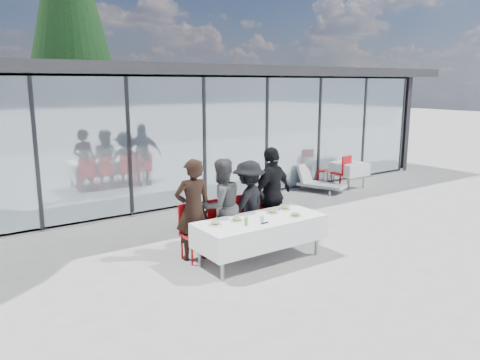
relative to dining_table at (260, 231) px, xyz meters
name	(u,v)px	position (x,y,z in m)	size (l,w,h in m)	color
ground	(273,262)	(0.13, -0.20, -0.54)	(90.00, 90.00, 0.00)	#A29F9A
pavilion	(165,110)	(2.13, 7.97, 1.61)	(14.80, 8.80, 3.44)	gray
dining_table	(260,231)	(0.00, 0.00, 0.00)	(2.26, 0.96, 0.75)	white
diner_a	(193,210)	(-0.89, 0.74, 0.35)	(0.65, 0.65, 1.77)	black
diner_chair_a	(193,229)	(-0.89, 0.75, 0.00)	(0.44, 0.44, 0.97)	#BC0C0E
diner_b	(221,206)	(-0.32, 0.74, 0.32)	(0.84, 0.84, 1.72)	#4B4B4B
diner_chair_b	(221,223)	(-0.32, 0.75, 0.00)	(0.44, 0.44, 0.97)	#BC0C0E
diner_c	(249,204)	(0.29, 0.74, 0.27)	(1.05, 1.05, 1.62)	black
diner_chair_c	(248,218)	(0.29, 0.75, 0.00)	(0.44, 0.44, 0.97)	#BC0C0E
diner_d	(272,194)	(0.84, 0.74, 0.38)	(1.08, 1.08, 1.84)	black
diner_chair_d	(271,213)	(0.84, 0.75, 0.00)	(0.44, 0.44, 0.97)	#BC0C0E
plate_a	(215,224)	(-0.82, 0.13, 0.24)	(0.23, 0.23, 0.07)	white
plate_b	(237,220)	(-0.41, 0.11, 0.24)	(0.23, 0.23, 0.07)	white
plate_c	(272,212)	(0.39, 0.16, 0.24)	(0.23, 0.23, 0.07)	white
plate_d	(285,208)	(0.74, 0.22, 0.24)	(0.23, 0.23, 0.07)	white
plate_extra	(295,215)	(0.59, -0.23, 0.24)	(0.23, 0.23, 0.07)	white
juice_bottle	(246,222)	(-0.43, -0.18, 0.28)	(0.06, 0.06, 0.14)	#8DB24A
drinking_glasses	(262,219)	(-0.09, -0.16, 0.26)	(0.07, 0.07, 0.10)	silver
folded_eyeglasses	(264,223)	(-0.11, -0.25, 0.22)	(0.14, 0.03, 0.01)	black
spare_table_right	(349,169)	(5.63, 3.12, 0.02)	(0.86, 0.86, 0.74)	white
spare_chair_a	(316,167)	(5.14, 3.99, 0.00)	(0.60, 0.60, 0.97)	#BC0C0E
spare_chair_b	(343,170)	(5.36, 3.09, 0.00)	(0.50, 0.50, 0.97)	#BC0C0E
lounger	(317,182)	(4.57, 3.35, -0.28)	(1.05, 1.46, 0.72)	silver
conifer_tree	(68,2)	(0.63, 12.80, 5.45)	(4.00, 4.00, 10.50)	#382316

